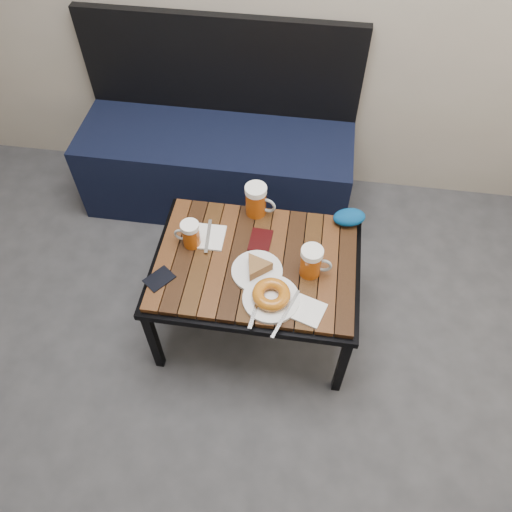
# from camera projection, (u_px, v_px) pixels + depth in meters

# --- Properties ---
(bench) EXTENTS (1.40, 0.50, 0.95)m
(bench) POSITION_uv_depth(u_px,v_px,m) (218.00, 159.00, 2.67)
(bench) COLOR black
(bench) RESTS_ON ground
(cafe_table) EXTENTS (0.84, 0.62, 0.47)m
(cafe_table) POSITION_uv_depth(u_px,v_px,m) (256.00, 267.00, 2.04)
(cafe_table) COLOR black
(cafe_table) RESTS_ON ground
(beer_mug_left) EXTENTS (0.11, 0.07, 0.12)m
(beer_mug_left) POSITION_uv_depth(u_px,v_px,m) (190.00, 234.00, 2.01)
(beer_mug_left) COLOR #A1430D
(beer_mug_left) RESTS_ON cafe_table
(beer_mug_centre) EXTENTS (0.14, 0.10, 0.15)m
(beer_mug_centre) POSITION_uv_depth(u_px,v_px,m) (257.00, 200.00, 2.10)
(beer_mug_centre) COLOR #A1430D
(beer_mug_centre) RESTS_ON cafe_table
(beer_mug_right) EXTENTS (0.13, 0.09, 0.14)m
(beer_mug_right) POSITION_uv_depth(u_px,v_px,m) (312.00, 262.00, 1.91)
(beer_mug_right) COLOR #A1430D
(beer_mug_right) RESTS_ON cafe_table
(plate_pie) EXTENTS (0.20, 0.20, 0.06)m
(plate_pie) POSITION_uv_depth(u_px,v_px,m) (257.00, 269.00, 1.95)
(plate_pie) COLOR white
(plate_pie) RESTS_ON cafe_table
(plate_bagel) EXTENTS (0.22, 0.28, 0.06)m
(plate_bagel) POSITION_uv_depth(u_px,v_px,m) (271.00, 296.00, 1.87)
(plate_bagel) COLOR white
(plate_bagel) RESTS_ON cafe_table
(napkin_left) EXTENTS (0.14, 0.18, 0.01)m
(napkin_left) POSITION_uv_depth(u_px,v_px,m) (208.00, 237.00, 2.07)
(napkin_left) COLOR white
(napkin_left) RESTS_ON cafe_table
(napkin_right) EXTENTS (0.16, 0.15, 0.01)m
(napkin_right) POSITION_uv_depth(u_px,v_px,m) (305.00, 310.00, 1.85)
(napkin_right) COLOR white
(napkin_right) RESTS_ON cafe_table
(passport_navy) EXTENTS (0.13, 0.13, 0.01)m
(passport_navy) POSITION_uv_depth(u_px,v_px,m) (159.00, 279.00, 1.94)
(passport_navy) COLOR black
(passport_navy) RESTS_ON cafe_table
(passport_burgundy) EXTENTS (0.09, 0.13, 0.01)m
(passport_burgundy) POSITION_uv_depth(u_px,v_px,m) (261.00, 240.00, 2.06)
(passport_burgundy) COLOR black
(passport_burgundy) RESTS_ON cafe_table
(knit_pouch) EXTENTS (0.16, 0.13, 0.06)m
(knit_pouch) POSITION_uv_depth(u_px,v_px,m) (349.00, 217.00, 2.10)
(knit_pouch) COLOR navy
(knit_pouch) RESTS_ON cafe_table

